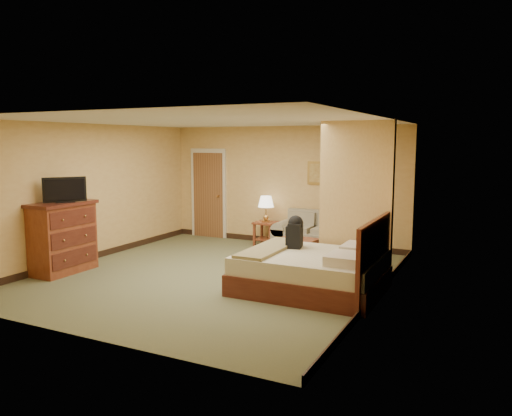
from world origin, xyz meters
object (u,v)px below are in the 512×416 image
Objects in this scene: loveseat at (314,238)px; coffee_table at (296,246)px; dresser at (63,237)px; bed at (315,271)px.

loveseat is 1.14m from coffee_table.
coffee_table is at bearing -87.73° from loveseat.
loveseat is at bearing 46.80° from dresser.
dresser reaches higher than loveseat.
coffee_table is (0.05, -1.14, 0.05)m from loveseat.
dresser is at bearing -133.20° from loveseat.
dresser is at bearing -144.53° from coffee_table.
dresser reaches higher than coffee_table.
dresser is at bearing -168.45° from bed.
bed reaches higher than coffee_table.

